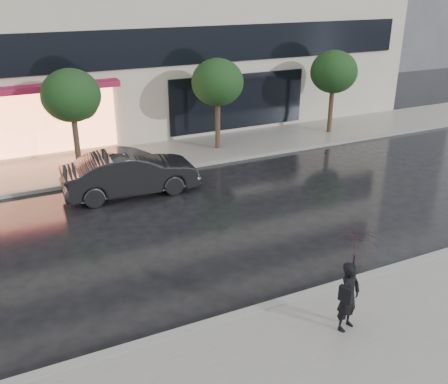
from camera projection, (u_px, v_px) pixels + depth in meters
ground at (278, 279)px, 12.55m from camera, size 120.00×120.00×0.00m
sidewalk_near at (364, 358)px, 9.83m from camera, size 60.00×4.50×0.12m
sidewalk_far at (151, 157)px, 21.03m from camera, size 60.00×3.50×0.12m
curb_near at (300, 297)px, 11.69m from camera, size 60.00×0.25×0.14m
curb_far at (165, 170)px, 19.57m from camera, size 60.00×0.25×0.14m
tree_mid_west at (73, 97)px, 18.56m from camera, size 2.20×2.20×3.99m
tree_mid_east at (218, 84)px, 20.95m from camera, size 2.20×2.20×3.99m
tree_far_east at (334, 73)px, 23.35m from camera, size 2.20×2.20×3.99m
parked_car at (131, 173)px, 17.29m from camera, size 4.72×1.82×1.54m
pedestrian_with_umbrella at (353, 264)px, 10.03m from camera, size 1.24×1.25×2.29m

